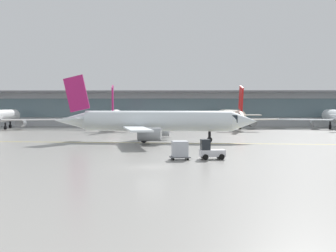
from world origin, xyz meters
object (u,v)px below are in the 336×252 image
cargo_dolly_lead (180,150)px  gate_airplane_3 (230,116)px  gate_airplane_2 (115,117)px  baggage_tug (210,151)px  taxiing_regional_jet (155,122)px

cargo_dolly_lead → gate_airplane_3: bearing=72.3°
gate_airplane_2 → cargo_dolly_lead: gate_airplane_2 is taller
gate_airplane_3 → cargo_dolly_lead: (-12.30, -68.91, -1.95)m
gate_airplane_2 → gate_airplane_3: bearing=-89.6°
baggage_tug → gate_airplane_3: bearing=74.8°
gate_airplane_3 → baggage_tug: bearing=167.3°
gate_airplane_2 → gate_airplane_3: (27.58, 2.63, 0.00)m
gate_airplane_3 → taxiing_regional_jet: bearing=154.8°
taxiing_regional_jet → gate_airplane_3: bearing=75.1°
gate_airplane_2 → taxiing_regional_jet: (11.53, -41.20, 0.13)m
gate_airplane_3 → taxiing_regional_jet: (-16.05, -43.83, 0.13)m
gate_airplane_3 → gate_airplane_2: bearing=90.4°
gate_airplane_3 → taxiing_regional_jet: taxiing_regional_jet is taller
gate_airplane_3 → cargo_dolly_lead: size_ratio=13.21×
gate_airplane_3 → cargo_dolly_lead: gate_airplane_3 is taller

